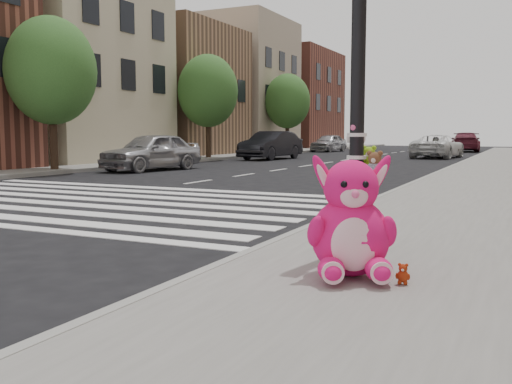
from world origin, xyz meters
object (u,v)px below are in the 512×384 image
Objects in this scene: pink_bunny at (351,227)px; car_silver_far at (151,151)px; car_white_near at (438,146)px; car_dark_far at (271,145)px; red_teddy at (403,274)px; signal_pole at (359,99)px.

car_silver_far is at bearing 107.32° from pink_bunny.
car_silver_far reaches higher than car_white_near.
car_dark_far is at bearing 97.19° from car_silver_far.
car_dark_far reaches higher than pink_bunny.
pink_bunny is 0.62m from red_teddy.
red_teddy is 0.04× the size of car_dark_far.
red_teddy is 0.04× the size of car_silver_far.
pink_bunny is at bearing 168.66° from red_teddy.
car_white_near is (-3.07, 27.86, -1.18)m from signal_pole.
signal_pole reaches higher than red_teddy.
signal_pole is at bearing -58.83° from car_dark_far.
signal_pole reaches higher than car_white_near.
pink_bunny is at bearing -38.71° from car_silver_far.
signal_pole is 28.05m from car_white_near.
car_dark_far is at bearing 116.44° from signal_pole.
car_white_near is at bearing 72.01° from pink_bunny.
signal_pole is at bearing 101.81° from car_white_near.
car_white_near is at bearing 93.98° from red_teddy.
red_teddy is 26.34m from car_dark_far.
car_dark_far is (-11.83, 23.52, 0.53)m from red_teddy.
signal_pole is 1.77m from pink_bunny.
red_teddy is (0.79, -1.31, -1.60)m from signal_pole.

